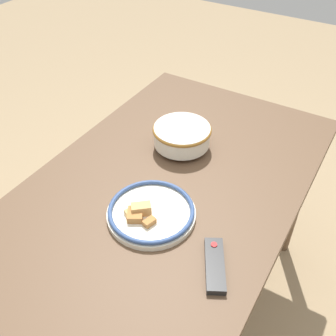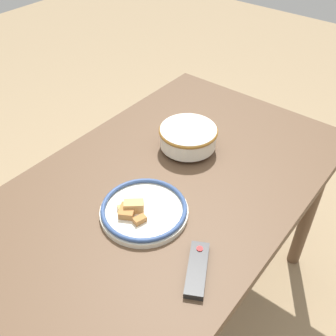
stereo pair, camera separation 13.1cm
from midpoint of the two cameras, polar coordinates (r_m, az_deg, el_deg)
ground_plane at (r=1.93m, az=1.54°, el=-19.67°), size 8.00×8.00×0.00m
dining_table at (r=1.38m, az=2.04°, el=-5.35°), size 1.39×0.84×0.78m
noodle_bowl at (r=1.44m, az=5.55°, el=4.44°), size 0.22×0.22×0.09m
food_plate at (r=1.21m, az=-0.53°, el=-6.29°), size 0.27×0.27×0.05m
tv_remote at (r=1.09m, az=7.80°, el=-14.52°), size 0.18×0.13×0.02m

